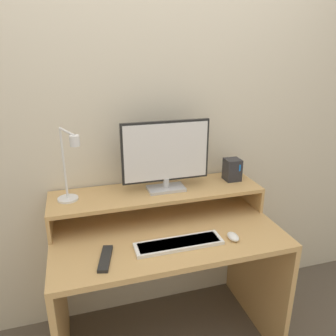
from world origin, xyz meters
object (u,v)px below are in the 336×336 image
Objects in this scene: desk_lamp at (69,171)px; remote_control at (105,258)px; router_dock at (232,170)px; mouse at (233,237)px; keyboard at (179,244)px; monitor at (166,155)px.

desk_lamp reaches higher than remote_control.
mouse is at bearing -114.61° from router_dock.
router_dock is 0.30× the size of keyboard.
monitor is 1.13× the size of keyboard.
desk_lamp is 0.90× the size of keyboard.
remote_control is at bearing -68.44° from desk_lamp.
desk_lamp is at bearing 157.21° from mouse.
mouse reaches higher than remote_control.
monitor is at bearing 84.56° from keyboard.
monitor is 0.53m from desk_lamp.
mouse is 0.43× the size of remote_control.
router_dock is at bearing 38.63° from keyboard.
monitor is at bearing 124.51° from mouse.
keyboard is 2.21× the size of remote_control.
keyboard is at bearing -141.37° from router_dock.
mouse is at bearing -5.31° from keyboard.
desk_lamp is at bearing -175.52° from router_dock.
router_dock is at bearing 4.48° from desk_lamp.
monitor reaches higher than keyboard.
desk_lamp is at bearing 148.60° from keyboard.
keyboard is at bearing 2.84° from remote_control.
desk_lamp is at bearing -175.48° from monitor.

